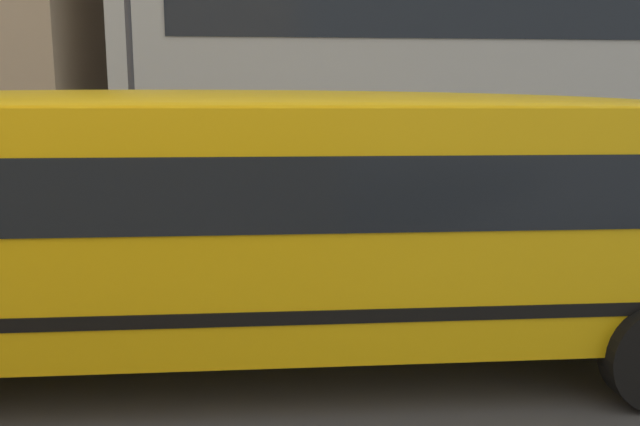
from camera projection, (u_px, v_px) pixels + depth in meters
ground_plane at (176, 314)px, 8.34m from camera, size 400.00×400.00×0.00m
sidewalk_far at (221, 220)px, 15.34m from camera, size 120.00×3.00×0.01m
lane_centreline at (176, 314)px, 8.34m from camera, size 110.00×0.16×0.01m
school_bus at (175, 208)px, 6.33m from camera, size 13.04×3.08×2.91m
street_lamp at (129, 36)px, 13.80m from camera, size 0.44×0.44×6.80m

